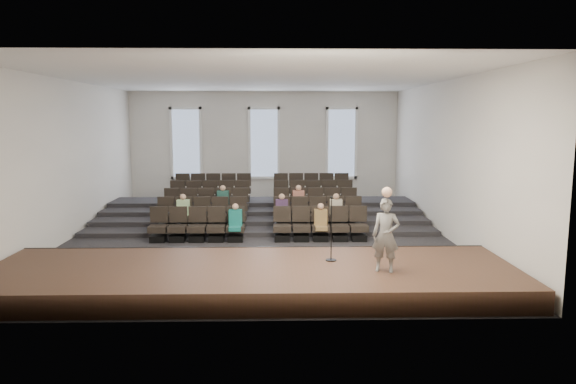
{
  "coord_description": "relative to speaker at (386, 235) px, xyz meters",
  "views": [
    {
      "loc": [
        0.55,
        -16.24,
        3.77
      ],
      "look_at": [
        0.93,
        0.5,
        1.39
      ],
      "focal_mm": 32.0,
      "sensor_mm": 36.0,
      "label": 1
    }
  ],
  "objects": [
    {
      "name": "mic_stand",
      "position": [
        -1.08,
        0.88,
        -0.35
      ],
      "size": [
        0.25,
        0.25,
        1.52
      ],
      "color": "black",
      "rests_on": "stage"
    },
    {
      "name": "windows",
      "position": [
        -2.9,
        12.46,
        1.4
      ],
      "size": [
        8.44,
        0.1,
        3.24
      ],
      "color": "white",
      "rests_on": "wall_back"
    },
    {
      "name": "risers",
      "position": [
        -2.9,
        8.68,
        -1.1
      ],
      "size": [
        11.8,
        4.8,
        0.6
      ],
      "color": "black",
      "rests_on": "ground"
    },
    {
      "name": "wall_left",
      "position": [
        -8.92,
        5.51,
        1.2
      ],
      "size": [
        0.04,
        14.0,
        5.0
      ],
      "primitive_type": "cube",
      "color": "silver",
      "rests_on": "ground"
    },
    {
      "name": "wall_back",
      "position": [
        -2.9,
        12.53,
        1.2
      ],
      "size": [
        12.0,
        0.04,
        5.0
      ],
      "primitive_type": "cube",
      "color": "silver",
      "rests_on": "ground"
    },
    {
      "name": "wall_right",
      "position": [
        3.12,
        5.51,
        1.2
      ],
      "size": [
        0.04,
        14.0,
        5.0
      ],
      "primitive_type": "cube",
      "color": "silver",
      "rests_on": "ground"
    },
    {
      "name": "seating_rows",
      "position": [
        -2.9,
        7.05,
        -0.62
      ],
      "size": [
        6.8,
        4.7,
        1.67
      ],
      "color": "black",
      "rests_on": "ground"
    },
    {
      "name": "audience",
      "position": [
        -2.62,
        5.96,
        -0.47
      ],
      "size": [
        5.45,
        2.64,
        1.1
      ],
      "color": "#156C66",
      "rests_on": "seating_rows"
    },
    {
      "name": "ceiling",
      "position": [
        -2.9,
        5.51,
        3.71
      ],
      "size": [
        12.0,
        14.0,
        0.02
      ],
      "primitive_type": "cube",
      "color": "white",
      "rests_on": "ground"
    },
    {
      "name": "ground",
      "position": [
        -2.9,
        5.51,
        -1.3
      ],
      "size": [
        14.0,
        14.0,
        0.0
      ],
      "primitive_type": "plane",
      "color": "black",
      "rests_on": "ground"
    },
    {
      "name": "stage_lip",
      "position": [
        -2.9,
        2.18,
        -1.05
      ],
      "size": [
        11.8,
        0.06,
        0.52
      ],
      "primitive_type": "cube",
      "color": "black",
      "rests_on": "ground"
    },
    {
      "name": "stage",
      "position": [
        -2.9,
        0.41,
        -1.05
      ],
      "size": [
        11.8,
        3.6,
        0.5
      ],
      "primitive_type": "cube",
      "color": "#3D251A",
      "rests_on": "ground"
    },
    {
      "name": "wall_front",
      "position": [
        -2.9,
        -1.51,
        1.2
      ],
      "size": [
        12.0,
        0.04,
        5.0
      ],
      "primitive_type": "cube",
      "color": "silver",
      "rests_on": "ground"
    },
    {
      "name": "speaker",
      "position": [
        0.0,
        0.0,
        0.0
      ],
      "size": [
        0.67,
        0.55,
        1.6
      ],
      "primitive_type": "imported",
      "rotation": [
        0.0,
        0.0,
        -0.33
      ],
      "color": "#615F5C",
      "rests_on": "stage"
    }
  ]
}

